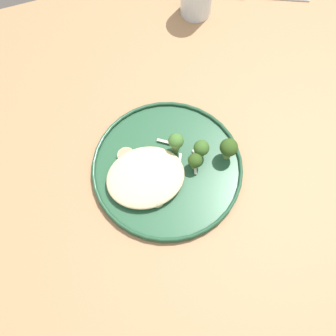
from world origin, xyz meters
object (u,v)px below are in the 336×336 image
object	(u,v)px
seared_scallop_rear_pale	(126,156)
broccoli_floret_front_edge	(229,148)
seared_scallop_tiny_bay	(157,200)
seared_scallop_front_small	(120,171)
broccoli_floret_center_pile	(195,161)
broccoli_floret_left_leaning	(201,149)
seared_scallop_on_noodles	(152,189)
seared_scallop_half_hidden	(159,171)
seared_scallop_left_edge	(172,169)
broccoli_floret_near_rim	(176,142)
dinner_plate	(168,170)

from	to	relation	value
seared_scallop_rear_pale	broccoli_floret_front_edge	world-z (taller)	broccoli_floret_front_edge
seared_scallop_tiny_bay	seared_scallop_front_small	world-z (taller)	same
broccoli_floret_center_pile	broccoli_floret_left_leaning	size ratio (longest dim) A/B	0.86
seared_scallop_on_noodles	seared_scallop_half_hidden	size ratio (longest dim) A/B	0.82
seared_scallop_left_edge	broccoli_floret_front_edge	size ratio (longest dim) A/B	0.40
seared_scallop_on_noodles	broccoli_floret_front_edge	distance (m)	0.16
seared_scallop_left_edge	broccoli_floret_near_rim	size ratio (longest dim) A/B	0.43
seared_scallop_rear_pale	broccoli_floret_left_leaning	world-z (taller)	broccoli_floret_left_leaning
seared_scallop_tiny_bay	seared_scallop_left_edge	world-z (taller)	seared_scallop_left_edge
seared_scallop_left_edge	broccoli_floret_left_leaning	xyz separation A→B (m)	(0.06, 0.02, 0.02)
seared_scallop_rear_pale	seared_scallop_on_noodles	bearing A→B (deg)	-71.10
seared_scallop_left_edge	broccoli_floret_near_rim	world-z (taller)	broccoli_floret_near_rim
broccoli_floret_center_pile	broccoli_floret_left_leaning	distance (m)	0.03
seared_scallop_rear_pale	seared_scallop_tiny_bay	distance (m)	0.11
broccoli_floret_near_rim	broccoli_floret_left_leaning	distance (m)	0.05
broccoli_floret_center_pile	dinner_plate	bearing A→B (deg)	170.89
seared_scallop_on_noodles	seared_scallop_tiny_bay	distance (m)	0.02
dinner_plate	seared_scallop_front_small	xyz separation A→B (m)	(-0.09, 0.02, 0.01)
seared_scallop_rear_pale	broccoli_floret_center_pile	xyz separation A→B (m)	(0.12, -0.06, 0.01)
dinner_plate	broccoli_floret_near_rim	size ratio (longest dim) A/B	5.55
dinner_plate	broccoli_floret_left_leaning	bearing A→B (deg)	8.44
dinner_plate	seared_scallop_on_noodles	xyz separation A→B (m)	(-0.04, -0.03, 0.01)
seared_scallop_rear_pale	seared_scallop_left_edge	world-z (taller)	seared_scallop_left_edge
dinner_plate	seared_scallop_front_small	world-z (taller)	seared_scallop_front_small
seared_scallop_rear_pale	broccoli_floret_left_leaning	distance (m)	0.14
dinner_plate	seared_scallop_tiny_bay	xyz separation A→B (m)	(-0.04, -0.05, 0.01)
broccoli_floret_left_leaning	dinner_plate	bearing A→B (deg)	-171.56
seared_scallop_on_noodles	broccoli_floret_left_leaning	world-z (taller)	broccoli_floret_left_leaning
seared_scallop_left_edge	seared_scallop_front_small	world-z (taller)	seared_scallop_left_edge
seared_scallop_left_edge	broccoli_floret_front_edge	world-z (taller)	broccoli_floret_front_edge
seared_scallop_on_noodles	broccoli_floret_left_leaning	bearing A→B (deg)	20.48
seared_scallop_front_small	broccoli_floret_center_pile	xyz separation A→B (m)	(0.14, -0.03, 0.01)
seared_scallop_rear_pale	seared_scallop_left_edge	bearing A→B (deg)	-35.92
dinner_plate	broccoli_floret_left_leaning	xyz separation A→B (m)	(0.07, 0.01, 0.03)
dinner_plate	seared_scallop_left_edge	size ratio (longest dim) A/B	12.98
seared_scallop_left_edge	seared_scallop_front_small	bearing A→B (deg)	163.75
dinner_plate	broccoli_floret_front_edge	world-z (taller)	broccoli_floret_front_edge
dinner_plate	broccoli_floret_left_leaning	world-z (taller)	broccoli_floret_left_leaning
seared_scallop_tiny_bay	broccoli_floret_left_leaning	world-z (taller)	broccoli_floret_left_leaning
broccoli_floret_center_pile	seared_scallop_left_edge	bearing A→B (deg)	176.25
seared_scallop_on_noodles	broccoli_floret_front_edge	size ratio (longest dim) A/B	0.51
seared_scallop_rear_pale	broccoli_floret_near_rim	size ratio (longest dim) A/B	0.63
seared_scallop_tiny_bay	broccoli_floret_center_pile	size ratio (longest dim) A/B	0.66
seared_scallop_half_hidden	broccoli_floret_front_edge	bearing A→B (deg)	-2.80
dinner_plate	seared_scallop_left_edge	distance (m)	0.02
seared_scallop_half_hidden	broccoli_floret_left_leaning	xyz separation A→B (m)	(0.09, 0.01, 0.02)
seared_scallop_half_hidden	seared_scallop_tiny_bay	size ratio (longest dim) A/B	1.29
seared_scallop_rear_pale	broccoli_floret_center_pile	world-z (taller)	broccoli_floret_center_pile
seared_scallop_tiny_bay	dinner_plate	bearing A→B (deg)	53.78
broccoli_floret_center_pile	broccoli_floret_left_leaning	xyz separation A→B (m)	(0.02, 0.02, 0.01)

